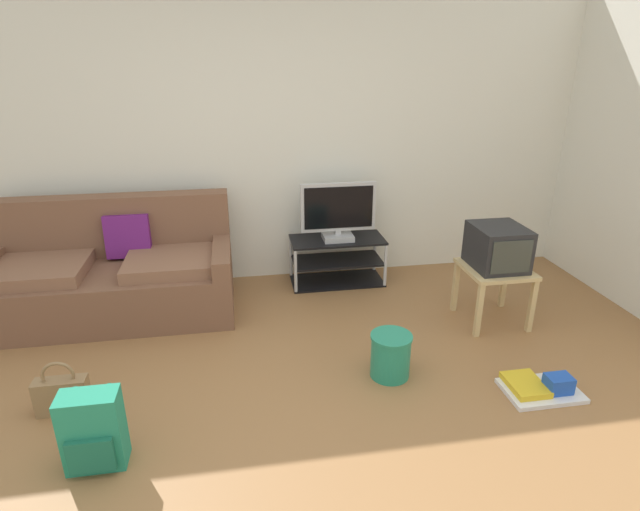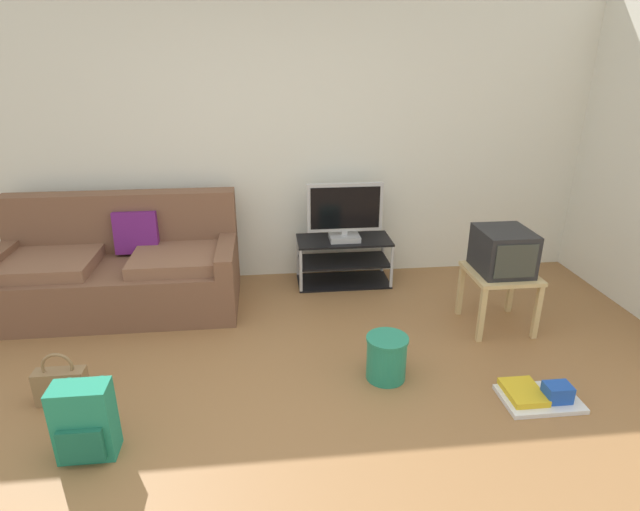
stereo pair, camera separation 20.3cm
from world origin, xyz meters
name	(u,v)px [view 1 (the left image)]	position (x,y,z in m)	size (l,w,h in m)	color
ground_plane	(291,451)	(0.00, 0.00, -0.01)	(9.00, 9.80, 0.02)	olive
wall_back	(256,135)	(0.00, 2.45, 1.35)	(9.00, 0.10, 2.70)	silver
couch	(112,275)	(-1.26, 1.87, 0.33)	(1.95, 0.88, 0.93)	brown
tv_stand	(337,260)	(0.69, 2.14, 0.22)	(0.86, 0.41, 0.44)	black
flat_tv	(338,212)	(0.69, 2.12, 0.70)	(0.68, 0.22, 0.53)	#B2B2B7
side_table	(495,277)	(1.77, 1.19, 0.39)	(0.50, 0.50, 0.47)	tan
crt_tv	(498,247)	(1.77, 1.21, 0.63)	(0.38, 0.43, 0.33)	#232326
backpack	(93,431)	(-1.02, 0.06, 0.21)	(0.30, 0.24, 0.44)	#238466
handbag	(62,394)	(-1.32, 0.55, 0.13)	(0.31, 0.11, 0.35)	olive
cleaning_bucket	(391,354)	(0.74, 0.59, 0.16)	(0.28, 0.28, 0.31)	#238466
floor_tray	(541,387)	(1.64, 0.23, 0.04)	(0.48, 0.33, 0.14)	silver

